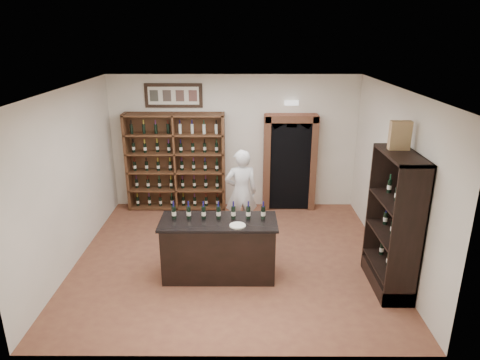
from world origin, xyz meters
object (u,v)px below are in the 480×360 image
object	(u,v)px
counter_bottle_0	(174,212)
wine_shelf	(176,162)
side_cabinet	(393,243)
wine_crate	(400,135)
shopkeeper	(241,193)
tasting_counter	(219,249)

from	to	relation	value
counter_bottle_0	wine_shelf	bearing A→B (deg)	97.57
side_cabinet	wine_crate	size ratio (longest dim) A/B	5.10
wine_shelf	side_cabinet	xyz separation A→B (m)	(3.82, -3.23, -0.35)
wine_shelf	wine_crate	bearing A→B (deg)	-38.43
wine_crate	shopkeeper	bearing A→B (deg)	145.93
wine_crate	wine_shelf	bearing A→B (deg)	143.02
wine_shelf	shopkeeper	world-z (taller)	wine_shelf
wine_shelf	wine_crate	xyz separation A→B (m)	(3.80, -3.02, 1.32)
tasting_counter	wine_crate	size ratio (longest dim) A/B	4.36
tasting_counter	shopkeeper	distance (m)	1.67
shopkeeper	tasting_counter	bearing A→B (deg)	68.86
counter_bottle_0	wine_crate	world-z (taller)	wine_crate
counter_bottle_0	shopkeeper	world-z (taller)	shopkeeper
counter_bottle_0	shopkeeper	size ratio (longest dim) A/B	0.17
wine_shelf	counter_bottle_0	world-z (taller)	wine_shelf
tasting_counter	side_cabinet	world-z (taller)	side_cabinet
tasting_counter	counter_bottle_0	distance (m)	0.95
tasting_counter	wine_shelf	bearing A→B (deg)	110.56
counter_bottle_0	wine_crate	xyz separation A→B (m)	(3.42, -0.16, 1.31)
wine_shelf	tasting_counter	size ratio (longest dim) A/B	1.17
side_cabinet	wine_crate	xyz separation A→B (m)	(-0.02, 0.22, 1.66)
counter_bottle_0	side_cabinet	xyz separation A→B (m)	(3.44, -0.37, -0.35)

